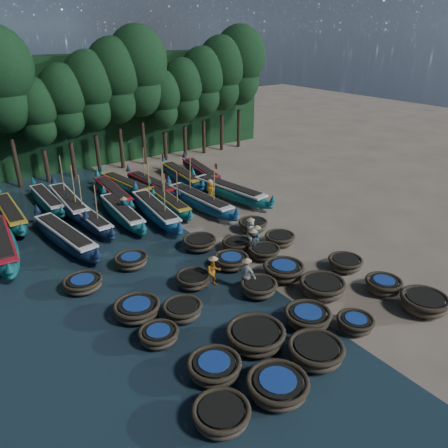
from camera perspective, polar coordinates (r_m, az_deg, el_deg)
ground at (r=25.51m, az=0.35°, el=-4.38°), size 120.00×120.00×0.00m
foliage_wall at (r=44.20m, az=-18.43°, el=13.73°), size 40.00×3.00×10.00m
coracle_0 at (r=15.98m, az=-0.37°, el=-23.63°), size 2.31×2.31×0.71m
coracle_1 at (r=16.92m, az=7.01°, el=-20.28°), size 2.32×2.32×0.76m
coracle_2 at (r=18.48m, az=11.90°, el=-16.00°), size 2.29×2.29×0.82m
coracle_3 at (r=20.52m, az=16.77°, el=-12.28°), size 1.98×1.98×0.66m
coracle_4 at (r=22.80m, az=24.67°, el=-9.32°), size 2.25×2.25×0.83m
coracle_5 at (r=17.52m, az=-1.27°, el=-18.21°), size 2.44×2.44×0.73m
coracle_6 at (r=18.86m, az=4.14°, el=-14.42°), size 2.92×2.92×0.84m
coracle_7 at (r=20.29m, az=10.87°, el=-11.87°), size 2.14×2.14×0.75m
coracle_8 at (r=22.44m, az=12.71°, el=-8.03°), size 2.52×2.52×0.83m
coracle_9 at (r=23.58m, az=20.10°, el=-7.48°), size 2.05×2.05×0.73m
coracle_10 at (r=19.24m, az=-8.52°, el=-14.18°), size 1.73×1.73×0.65m
coracle_11 at (r=20.47m, az=-5.43°, el=-11.12°), size 2.12×2.12×0.75m
coracle_12 at (r=22.01m, az=4.55°, el=-8.27°), size 1.90×1.90×0.75m
coracle_13 at (r=23.46m, az=7.79°, el=-6.04°), size 2.32×2.32×0.85m
coracle_14 at (r=25.00m, az=15.55°, el=-4.94°), size 2.09×2.09×0.71m
coracle_15 at (r=20.82m, az=-11.29°, el=-10.85°), size 2.20×2.20×0.75m
coracle_16 at (r=22.68m, az=-4.04°, el=-7.25°), size 1.82×1.82×0.71m
coracle_17 at (r=24.31m, az=0.94°, el=-4.85°), size 2.08×2.08×0.70m
coracle_18 at (r=25.37m, az=5.29°, el=-3.65°), size 1.85×1.85×0.69m
coracle_19 at (r=26.94m, az=7.30°, el=-1.94°), size 2.11×2.11×0.73m
coracle_20 at (r=23.49m, az=-17.93°, el=-7.39°), size 2.00×2.00×0.65m
coracle_21 at (r=24.90m, az=-12.02°, el=-4.70°), size 2.12×2.12×0.69m
coracle_22 at (r=26.30m, az=-3.21°, el=-2.46°), size 2.21×2.21×0.73m
coracle_23 at (r=26.18m, az=1.65°, el=-2.70°), size 1.74×1.74×0.63m
coracle_24 at (r=28.57m, az=3.79°, el=-0.15°), size 1.93×1.93×0.76m
long_boat_1 at (r=28.85m, az=-27.04°, el=-2.32°), size 2.37×9.14×1.61m
long_boat_2 at (r=28.36m, az=-20.04°, el=-1.54°), size 2.59×8.64×1.53m
long_boat_3 at (r=30.61m, az=-17.26°, el=0.65°), size 1.73×7.76×3.30m
long_boat_4 at (r=30.95m, az=-13.17°, el=1.45°), size 1.95×8.18×1.44m
long_boat_5 at (r=30.77m, az=-8.93°, el=1.76°), size 2.43×8.67×3.70m
long_boat_6 at (r=32.35m, az=-7.23°, el=2.86°), size 1.95×7.48×3.19m
long_boat_7 at (r=32.11m, az=-3.20°, el=3.03°), size 2.06×8.82×3.75m
long_boat_8 at (r=33.95m, az=0.69°, el=4.31°), size 2.89×9.11×1.62m
long_boat_10 at (r=33.40m, az=-26.16°, el=1.27°), size 1.65×8.52×1.50m
long_boat_11 at (r=35.02m, az=-22.10°, el=2.92°), size 1.39×7.72×1.36m
long_boat_12 at (r=33.75m, az=-19.61°, el=2.68°), size 1.92×8.89×3.78m
long_boat_13 at (r=34.85m, az=-14.28°, el=3.97°), size 2.01×8.28×1.46m
long_boat_14 at (r=36.38m, az=-12.67°, el=4.95°), size 2.50×7.86×1.40m
long_boat_15 at (r=35.99m, az=-9.41°, el=5.03°), size 2.03×7.99×3.40m
long_boat_16 at (r=38.06m, az=-5.59°, el=6.35°), size 2.22×8.26×1.46m
long_boat_17 at (r=39.02m, az=-3.09°, el=6.88°), size 2.76×8.14×1.45m
fisherman_0 at (r=26.93m, az=3.46°, el=-0.75°), size 0.60×0.84×1.78m
fisherman_1 at (r=25.95m, az=4.26°, el=-1.70°), size 0.56×0.67×1.76m
fisherman_2 at (r=22.44m, az=-1.41°, el=-6.16°), size 0.93×0.80×1.86m
fisherman_3 at (r=25.41m, az=3.78°, el=-2.40°), size 1.20×0.98×1.82m
fisherman_4 at (r=22.01m, az=2.95°, el=-6.61°), size 0.76×1.14×2.00m
fisherman_5 at (r=30.91m, az=-12.86°, el=2.02°), size 1.54×0.78×1.78m
fisherman_6 at (r=33.07m, az=-1.81°, el=4.34°), size 0.59×0.89×1.97m
tree_5 at (r=39.54m, az=-23.24°, el=13.32°), size 3.68×3.68×8.68m
tree_6 at (r=40.00m, az=-20.15°, el=14.89°), size 4.09×4.09×9.65m
tree_7 at (r=40.61m, az=-17.09°, el=16.38°), size 4.51×4.51×10.63m
tree_8 at (r=41.34m, az=-14.09°, el=17.78°), size 4.92×4.92×11.60m
tree_9 at (r=42.20m, az=-11.16°, el=19.08°), size 5.34×5.34×12.58m
tree_10 at (r=43.54m, az=-8.03°, el=15.85°), size 3.68×3.68×8.68m
tree_11 at (r=44.56m, az=-5.37°, el=17.04°), size 4.09×4.09×9.65m
tree_12 at (r=45.68m, az=-2.80°, el=18.15°), size 4.51×4.51×10.63m
tree_13 at (r=46.90m, az=-0.33°, el=19.17°), size 4.92×4.92×11.60m
tree_14 at (r=48.21m, az=2.04°, el=20.10°), size 5.34×5.34×12.58m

